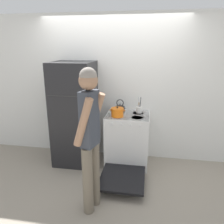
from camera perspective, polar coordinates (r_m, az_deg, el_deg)
name	(u,v)px	position (r m, az deg, el deg)	size (l,w,h in m)	color
ground_plane	(113,153)	(4.33, 0.30, -10.74)	(14.00, 14.00, 0.00)	gray
wall_back	(114,89)	(3.94, 0.40, 6.13)	(10.00, 0.06, 2.55)	silver
refrigerator	(75,114)	(3.83, -9.67, -0.47)	(0.68, 0.72, 1.77)	black
stove_range	(127,141)	(3.80, 3.97, -7.45)	(0.72, 1.33, 0.90)	white
dutch_oven_pot	(117,112)	(3.55, 1.40, -0.06)	(0.25, 0.21, 0.17)	orange
tea_kettle	(120,108)	(3.78, 2.12, 0.98)	(0.20, 0.16, 0.23)	black
utensil_jar	(139,109)	(3.76, 7.11, 0.66)	(0.10, 0.10, 0.28)	silver
person	(90,134)	(2.57, -5.78, -5.76)	(0.35, 0.42, 1.79)	#6B6051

